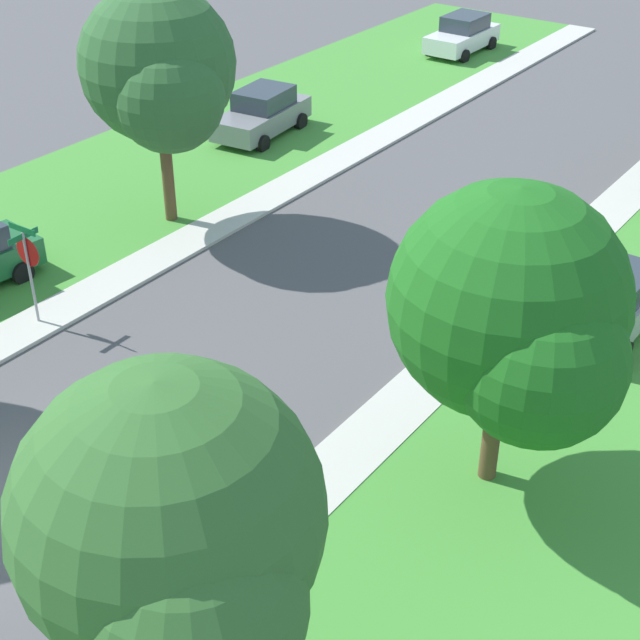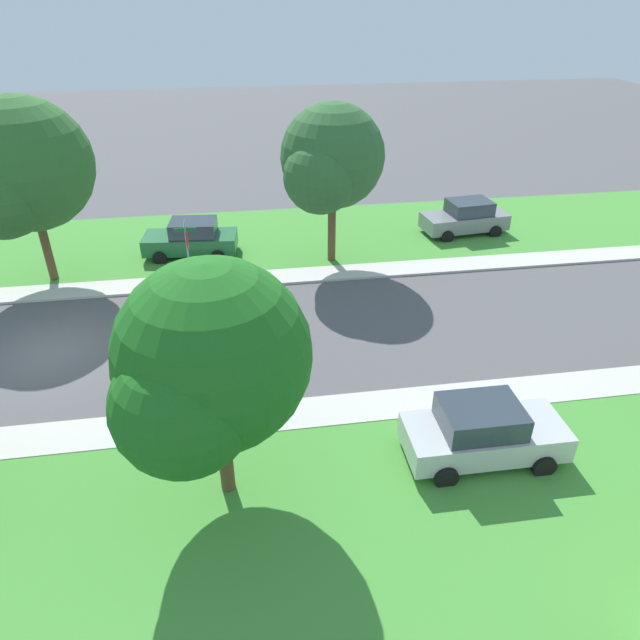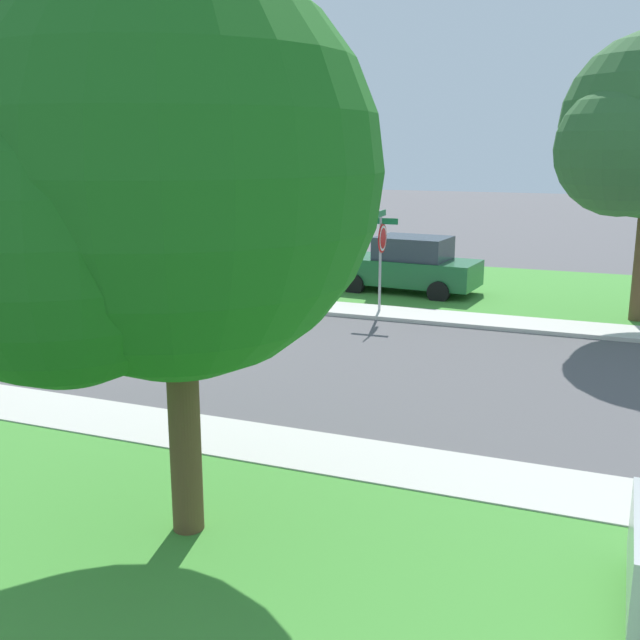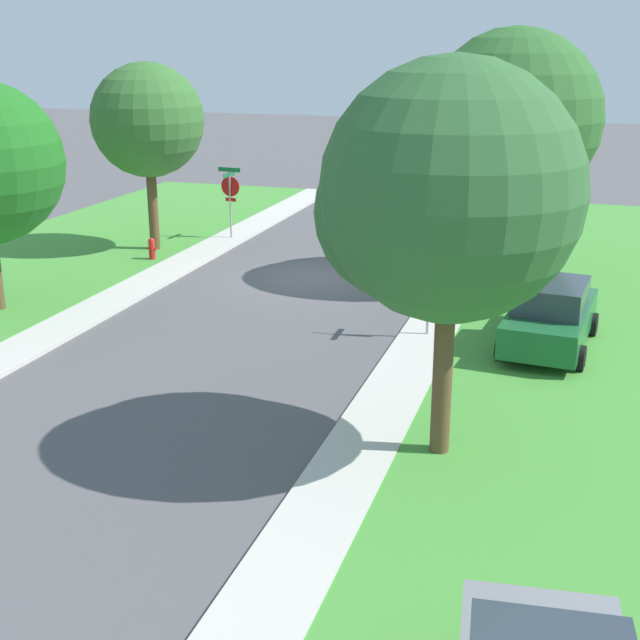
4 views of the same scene
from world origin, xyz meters
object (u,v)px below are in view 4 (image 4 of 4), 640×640
object	(u,v)px
tree_across_left	(144,124)
tree_across_right	(438,198)
car_green_across_road	(550,316)
fire_hydrant	(152,249)
stop_sign_near_corner	(230,191)
tree_sidewalk_far	(503,123)
stop_sign_far_corner	(430,267)

from	to	relation	value
tree_across_left	tree_across_right	xyz separation A→B (m)	(-12.64, 12.87, 0.21)
car_green_across_road	fire_hydrant	world-z (taller)	car_green_across_road
car_green_across_road	stop_sign_near_corner	bearing A→B (deg)	-36.04
tree_sidewalk_far	fire_hydrant	distance (m)	12.46
stop_sign_far_corner	car_green_across_road	world-z (taller)	stop_sign_far_corner
car_green_across_road	tree_across_right	bearing A→B (deg)	73.51
stop_sign_far_corner	car_green_across_road	distance (m)	3.19
tree_across_right	fire_hydrant	xyz separation A→B (m)	(11.77, -11.27, -4.30)
car_green_across_road	tree_across_left	bearing A→B (deg)	-24.49
stop_sign_near_corner	fire_hydrant	bearing A→B (deg)	71.86
stop_sign_far_corner	car_green_across_road	size ratio (longest dim) A/B	0.62
tree_across_left	car_green_across_road	bearing A→B (deg)	155.51
tree_across_left	tree_sidewalk_far	bearing A→B (deg)	177.77
stop_sign_far_corner	fire_hydrant	size ratio (longest dim) A/B	3.34
stop_sign_far_corner	stop_sign_near_corner	bearing A→B (deg)	-44.15
stop_sign_near_corner	tree_across_left	distance (m)	4.16
stop_sign_near_corner	tree_sidewalk_far	bearing A→B (deg)	164.49
car_green_across_road	tree_sidewalk_far	world-z (taller)	tree_sidewalk_far
stop_sign_near_corner	tree_across_right	distance (m)	18.71
fire_hydrant	stop_sign_far_corner	bearing A→B (deg)	154.43
tree_across_right	stop_sign_near_corner	bearing A→B (deg)	-55.48
stop_sign_far_corner	tree_across_left	size ratio (longest dim) A/B	0.42
tree_across_left	fire_hydrant	distance (m)	4.47
tree_sidewalk_far	fire_hydrant	size ratio (longest dim) A/B	9.32
stop_sign_far_corner	tree_across_left	world-z (taller)	tree_across_left
stop_sign_near_corner	tree_across_left	bearing A→B (deg)	47.54
stop_sign_far_corner	tree_sidewalk_far	xyz separation A→B (m)	(-0.98, -6.18, 3.03)
fire_hydrant	tree_across_right	bearing A→B (deg)	136.24
stop_sign_far_corner	tree_across_left	distance (m)	13.53
stop_sign_near_corner	tree_sidewalk_far	distance (m)	11.10
stop_sign_far_corner	fire_hydrant	bearing A→B (deg)	-25.57
tree_across_right	fire_hydrant	size ratio (longest dim) A/B	8.60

